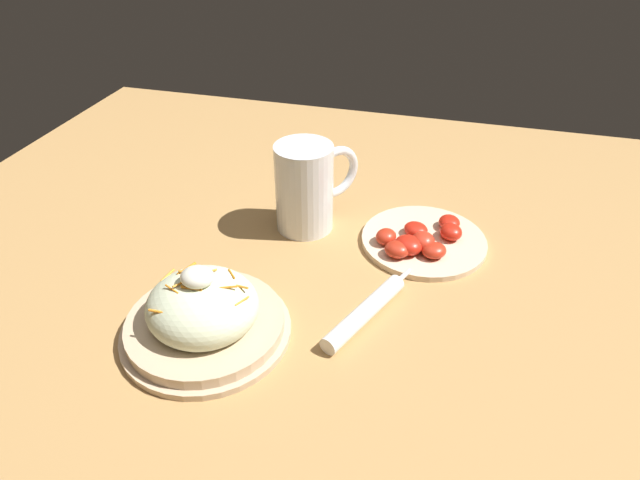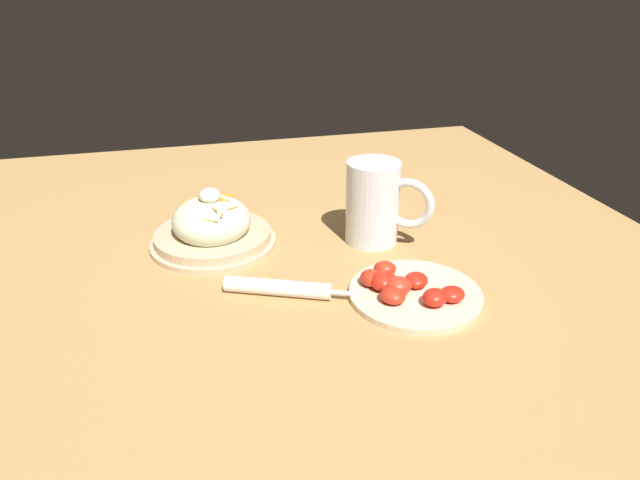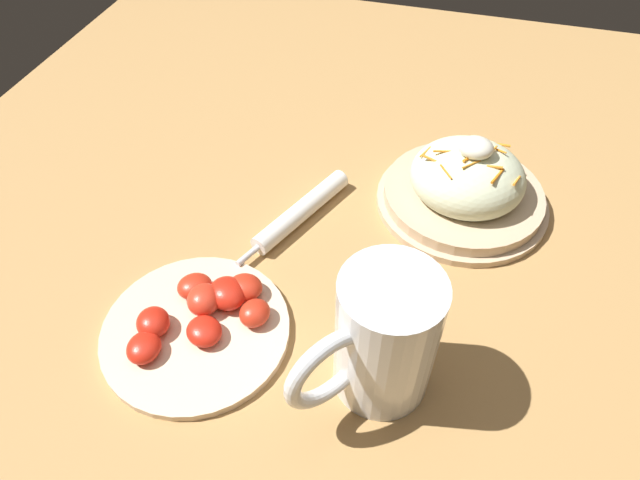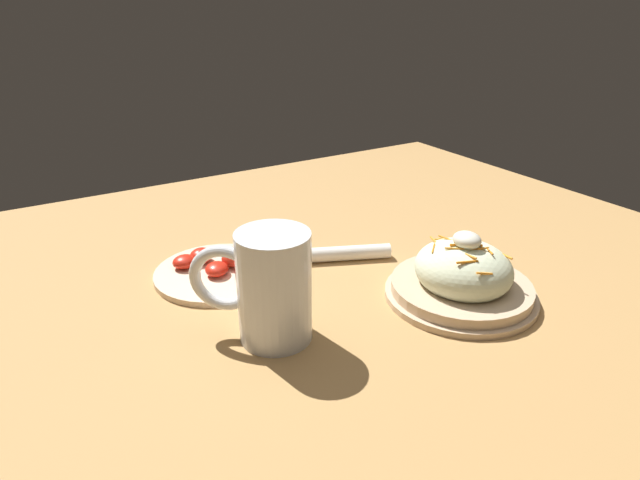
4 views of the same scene
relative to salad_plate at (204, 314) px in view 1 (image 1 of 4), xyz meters
The scene contains 5 objects.
ground_plane 0.15m from the salad_plate, 119.44° to the right, with size 1.43×1.43×0.00m, color #B2844C.
salad_plate is the anchor object (origin of this frame).
beer_mug 0.30m from the salad_plate, 101.01° to the right, with size 0.13×0.14×0.15m.
napkin_roll 0.22m from the salad_plate, 157.29° to the right, with size 0.10×0.20×0.03m.
tomato_plate 0.39m from the salad_plate, 132.68° to the right, with size 0.21×0.21×0.04m.
Camera 1 is at (-0.22, 0.60, 0.54)m, focal length 30.60 mm.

